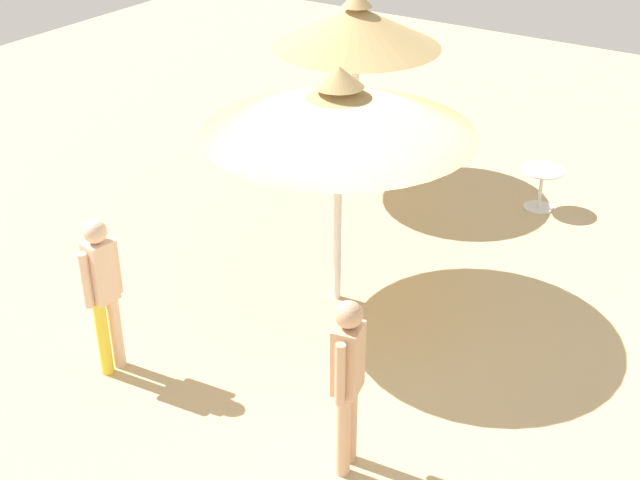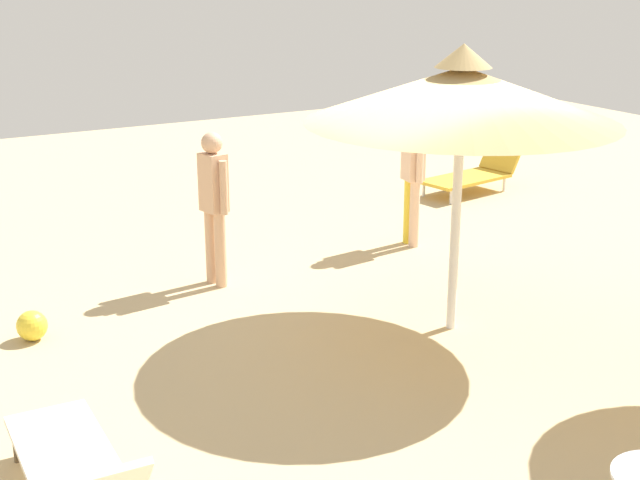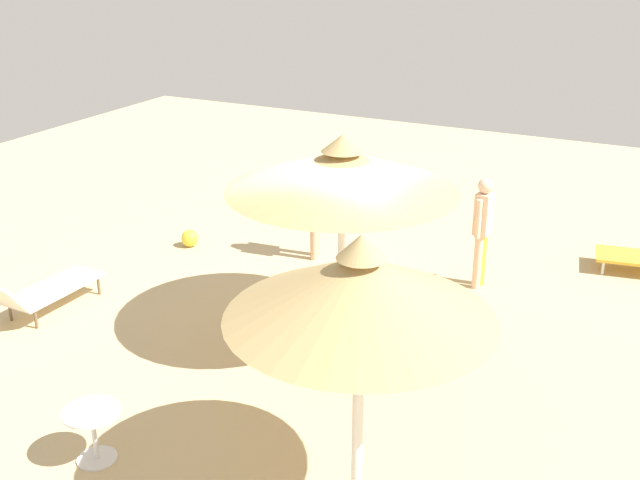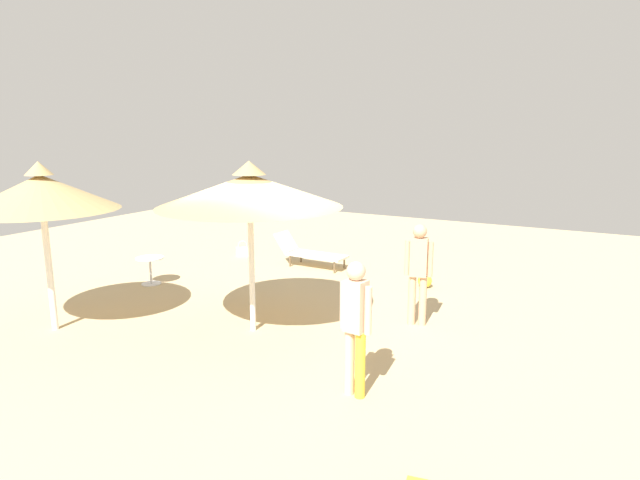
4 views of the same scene
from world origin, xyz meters
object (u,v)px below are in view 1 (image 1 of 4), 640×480
parasol_umbrella_far_left (357,27)px  person_standing_edge (348,376)px  side_table_round (542,182)px  person_standing_center (103,287)px  parasol_umbrella_front (339,109)px

parasol_umbrella_far_left → person_standing_edge: 6.29m
person_standing_edge → side_table_round: person_standing_edge is taller
parasol_umbrella_far_left → person_standing_center: 5.58m
side_table_round → parasol_umbrella_far_left: bearing=-168.1°
person_standing_edge → parasol_umbrella_front: bearing=123.9°
parasol_umbrella_front → person_standing_center: 3.05m
parasol_umbrella_front → person_standing_edge: parasol_umbrella_front is taller
parasol_umbrella_far_left → parasol_umbrella_front: bearing=-62.2°
parasol_umbrella_front → person_standing_edge: bearing=-56.1°
parasol_umbrella_front → person_standing_center: (-1.22, -2.44, -1.35)m
person_standing_edge → parasol_umbrella_far_left: bearing=120.6°
parasol_umbrella_front → parasol_umbrella_far_left: parasol_umbrella_front is taller
parasol_umbrella_far_left → person_standing_edge: parasol_umbrella_far_left is taller
parasol_umbrella_front → person_standing_edge: (1.57, -2.33, -1.34)m
parasol_umbrella_far_left → person_standing_edge: (3.13, -5.30, -1.30)m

